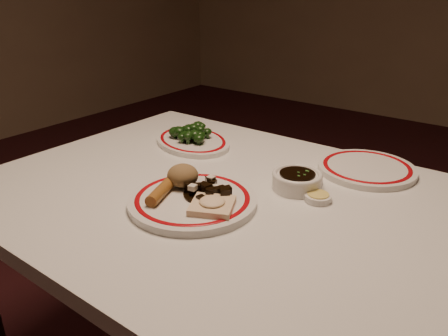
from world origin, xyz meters
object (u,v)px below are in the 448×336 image
at_px(stirfry_heap, 209,190).
at_px(broccoli_plate, 193,141).
at_px(main_plate, 193,200).
at_px(spring_roll, 160,192).
at_px(broccoli_pile, 190,132).
at_px(soy_bowl, 297,181).
at_px(fried_wonton, 212,204).
at_px(dining_table, 223,224).
at_px(rice_mound, 183,175).

height_order(stirfry_heap, broccoli_plate, stirfry_heap).
height_order(main_plate, spring_roll, spring_roll).
height_order(broccoli_pile, soy_bowl, broccoli_pile).
bearing_deg(spring_roll, soy_bowl, 31.04).
distance_m(main_plate, fried_wonton, 0.07).
xyz_separation_m(spring_roll, fried_wonton, (0.13, 0.03, -0.00)).
height_order(dining_table, spring_roll, spring_roll).
relative_size(dining_table, soy_bowl, 9.91).
distance_m(main_plate, soy_bowl, 0.27).
relative_size(main_plate, soy_bowl, 2.64).
height_order(rice_mound, broccoli_pile, rice_mound).
bearing_deg(soy_bowl, fried_wonton, -109.30).
height_order(rice_mound, spring_roll, rice_mound).
bearing_deg(dining_table, main_plate, -98.80).
distance_m(stirfry_heap, broccoli_plate, 0.40).
bearing_deg(dining_table, broccoli_pile, 143.66).
bearing_deg(main_plate, broccoli_pile, 131.66).
distance_m(dining_table, fried_wonton, 0.17).
height_order(main_plate, rice_mound, rice_mound).
bearing_deg(rice_mound, main_plate, -29.61).
bearing_deg(spring_roll, broccoli_pile, 101.01).
xyz_separation_m(rice_mound, broccoli_pile, (-0.21, 0.27, -0.01)).
bearing_deg(rice_mound, spring_roll, -89.09).
distance_m(spring_roll, soy_bowl, 0.34).
bearing_deg(stirfry_heap, dining_table, 96.40).
xyz_separation_m(rice_mound, stirfry_heap, (0.08, 0.00, -0.02)).
relative_size(fried_wonton, broccoli_plate, 0.35).
xyz_separation_m(main_plate, broccoli_pile, (-0.27, 0.31, 0.03)).
relative_size(fried_wonton, broccoli_pile, 0.89).
bearing_deg(fried_wonton, dining_table, 116.55).
distance_m(rice_mound, broccoli_plate, 0.35).
xyz_separation_m(dining_table, broccoli_pile, (-0.29, 0.21, 0.13)).
distance_m(fried_wonton, broccoli_plate, 0.47).
bearing_deg(spring_roll, broccoli_plate, 100.14).
height_order(spring_roll, fried_wonton, spring_roll).
xyz_separation_m(fried_wonton, broccoli_plate, (-0.34, 0.33, -0.02)).
bearing_deg(stirfry_heap, broccoli_pile, 137.19).
bearing_deg(spring_roll, dining_table, 42.19).
relative_size(spring_roll, fried_wonton, 0.85).
bearing_deg(stirfry_heap, main_plate, -122.51).
height_order(fried_wonton, stirfry_heap, stirfry_heap).
relative_size(main_plate, fried_wonton, 2.63).
bearing_deg(stirfry_heap, fried_wonton, -45.45).
bearing_deg(broccoli_pile, spring_roll, -58.50).
bearing_deg(broccoli_plate, main_plate, -49.23).
bearing_deg(spring_roll, main_plate, 17.35).
relative_size(fried_wonton, soy_bowl, 1.00).
xyz_separation_m(broccoli_plate, broccoli_pile, (-0.00, -0.00, 0.03)).
relative_size(spring_roll, stirfry_heap, 0.88).
height_order(dining_table, soy_bowl, soy_bowl).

